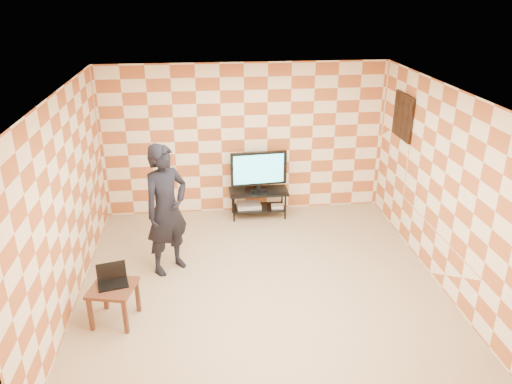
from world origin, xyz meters
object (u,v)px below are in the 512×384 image
Objects in this scene: tv_stand at (259,197)px; tv at (259,170)px; person at (166,210)px; side_table at (113,293)px.

tv_stand is 1.04× the size of tv.
person is at bearing -132.35° from tv.
tv is 2.22m from person.
tv_stand is 1.65× the size of side_table.
side_table is at bearing -158.08° from person.
tv_stand is at bearing 7.85° from person.
side_table is at bearing -127.11° from tv.
tv_stand is 3.52m from side_table.
tv is (-0.00, -0.00, 0.53)m from tv_stand.
tv is at bearing 52.89° from side_table.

